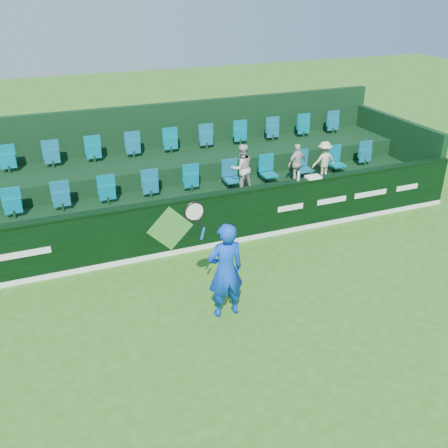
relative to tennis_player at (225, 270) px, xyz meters
name	(u,v)px	position (x,y,z in m)	size (l,w,h in m)	color
ground	(237,362)	(-0.32, -1.34, -0.97)	(60.00, 60.00, 0.00)	#2E6417
sponsor_hoarding	(169,228)	(-0.32, 2.66, -0.30)	(16.00, 0.25, 1.35)	black
stand_tier_front	(157,219)	(-0.32, 3.76, -0.57)	(16.00, 2.00, 0.80)	black
stand_tier_back	(139,184)	(-0.32, 5.66, -0.32)	(16.00, 1.80, 1.30)	black
stand_rear	(134,160)	(-0.32, 6.11, 0.24)	(16.00, 4.10, 2.60)	black
seat_row_front	(151,188)	(-0.32, 4.16, 0.13)	(13.50, 0.50, 0.60)	#0E5D78
seat_row_back	(134,148)	(-0.32, 5.96, 0.63)	(13.50, 0.50, 0.60)	#0E5D78
tennis_player	(225,270)	(0.00, 0.00, 0.00)	(1.19, 0.46, 2.54)	blue
spectator_left	(242,168)	(1.99, 3.78, 0.46)	(0.62, 0.48, 1.27)	beige
spectator_middle	(297,164)	(3.61, 3.78, 0.37)	(0.64, 0.27, 1.09)	beige
spectator_right	(324,160)	(4.46, 3.78, 0.36)	(0.68, 0.39, 1.06)	beige
towel	(313,177)	(3.44, 2.66, 0.40)	(0.38, 0.25, 0.06)	white
drinks_bottle	(298,176)	(3.01, 2.66, 0.49)	(0.07, 0.07, 0.22)	silver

